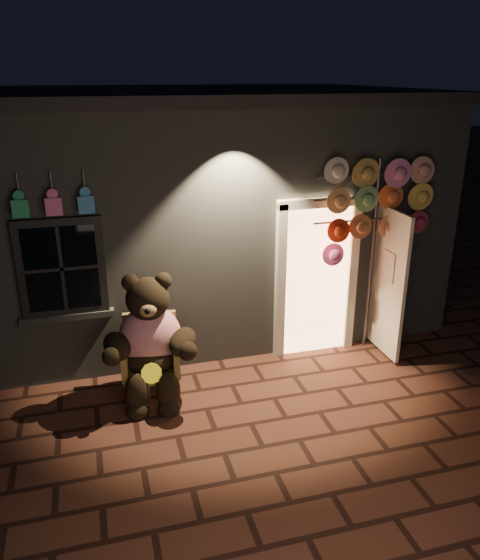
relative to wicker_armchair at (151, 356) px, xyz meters
name	(u,v)px	position (x,y,z in m)	size (l,w,h in m)	color
ground	(251,424)	(0.97, -0.99, -0.49)	(60.00, 60.00, 0.00)	#532B1F
shop_building	(183,198)	(0.97, 3.00, 1.25)	(7.30, 5.95, 3.51)	slate
wicker_armchair	(151,356)	(0.00, 0.00, 0.00)	(0.74, 0.68, 0.97)	#A07C3E
teddy_bear	(150,342)	(-0.01, -0.12, 0.25)	(1.19, 0.98, 1.64)	red
hat_rack	(375,204)	(3.02, 0.28, 1.62)	(1.63, 0.22, 2.69)	#59595E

